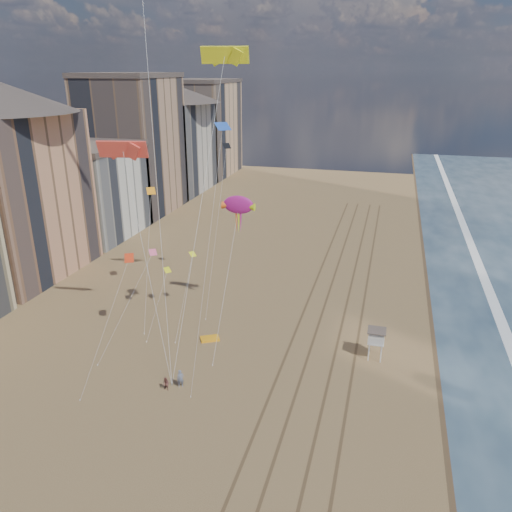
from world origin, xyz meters
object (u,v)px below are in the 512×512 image
at_px(lifeguard_stand, 376,337).
at_px(kite_flyer_a, 180,379).
at_px(grounded_kite, 210,339).
at_px(kite_flyer_b, 166,384).
at_px(show_kite, 238,205).

bearing_deg(lifeguard_stand, kite_flyer_a, -150.44).
bearing_deg(grounded_kite, kite_flyer_b, -122.58).
relative_size(grounded_kite, kite_flyer_a, 1.14).
bearing_deg(kite_flyer_a, grounded_kite, 61.59).
relative_size(grounded_kite, show_kite, 0.12).
xyz_separation_m(grounded_kite, kite_flyer_b, (-0.71, -10.38, 0.59)).
height_order(kite_flyer_a, kite_flyer_b, kite_flyer_a).
bearing_deg(lifeguard_stand, kite_flyer_b, -149.83).
distance_m(grounded_kite, show_kite, 16.03).
distance_m(kite_flyer_a, kite_flyer_b, 1.47).
relative_size(show_kite, kite_flyer_b, 12.63).
height_order(lifeguard_stand, kite_flyer_a, lifeguard_stand).
bearing_deg(lifeguard_stand, show_kite, 162.00).
height_order(show_kite, kite_flyer_a, show_kite).
bearing_deg(show_kite, kite_flyer_b, -97.93).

